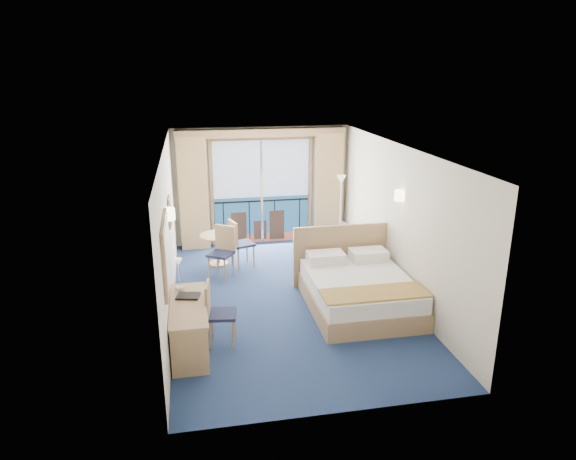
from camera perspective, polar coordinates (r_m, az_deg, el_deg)
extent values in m
plane|color=navy|center=(9.29, -0.03, -7.63)|extent=(6.50, 6.50, 0.00)
cube|color=beige|center=(11.91, -2.98, 4.94)|extent=(4.00, 0.02, 2.70)
cube|color=beige|center=(5.85, 6.04, -9.01)|extent=(4.00, 0.02, 2.70)
cube|color=beige|center=(8.66, -13.20, -0.40)|extent=(0.02, 6.50, 2.70)
cube|color=beige|center=(9.37, 12.14, 1.03)|extent=(0.02, 6.50, 2.70)
cube|color=white|center=(8.49, -0.03, 9.15)|extent=(4.00, 6.50, 0.02)
cube|color=navy|center=(12.07, -2.90, 1.23)|extent=(2.20, 0.02, 1.08)
cube|color=#A1B4D4|center=(11.78, -2.99, 6.84)|extent=(2.20, 0.02, 1.32)
cube|color=#A14B32|center=(12.20, -2.86, -0.84)|extent=(2.20, 0.02, 0.20)
cube|color=black|center=(11.94, -2.93, 3.25)|extent=(2.20, 0.02, 0.04)
cube|color=tan|center=(11.67, -3.04, 10.21)|extent=(2.36, 0.03, 0.12)
cube|color=tan|center=(11.80, -8.49, 3.90)|extent=(0.06, 0.03, 2.40)
cube|color=tan|center=(12.10, 2.48, 4.42)|extent=(0.06, 0.03, 2.40)
cube|color=silver|center=(11.89, -2.94, 4.18)|extent=(0.05, 0.02, 2.40)
cube|color=#392419|center=(12.15, -1.25, 0.58)|extent=(0.35, 0.02, 0.70)
cube|color=#392419|center=(12.04, -5.47, 0.35)|extent=(0.35, 0.02, 0.70)
cube|color=#392419|center=(12.13, -3.11, 0.03)|extent=(0.30, 0.02, 0.45)
cube|color=black|center=(11.98, -7.16, 0.94)|extent=(0.02, 0.01, 0.90)
cube|color=black|center=(12.03, -4.31, 1.10)|extent=(0.03, 0.01, 0.90)
cube|color=black|center=(12.11, -1.49, 1.26)|extent=(0.03, 0.01, 0.90)
cube|color=black|center=(12.21, 1.29, 1.41)|extent=(0.02, 0.01, 0.90)
cube|color=tan|center=(11.63, -10.44, 3.98)|extent=(0.65, 0.22, 2.55)
cube|color=tan|center=(12.05, 4.49, 4.69)|extent=(0.65, 0.22, 2.55)
cube|color=tan|center=(11.54, -2.97, 10.73)|extent=(3.80, 0.25, 0.18)
cube|color=tan|center=(7.18, -13.40, -2.51)|extent=(0.04, 1.25, 0.95)
cube|color=silver|center=(7.18, -13.22, -2.50)|extent=(0.01, 1.12, 0.82)
cube|color=tan|center=(9.02, -13.00, 1.99)|extent=(0.03, 0.42, 0.52)
cube|color=gray|center=(9.02, -12.88, 2.00)|extent=(0.01, 0.34, 0.44)
cylinder|color=#FFE9B2|center=(7.94, -13.08, 1.74)|extent=(0.18, 0.18, 0.18)
cylinder|color=#FFE9B2|center=(9.08, 12.30, 3.77)|extent=(0.18, 0.18, 0.18)
cube|color=tan|center=(8.94, 7.93, -7.72)|extent=(1.70, 2.12, 0.32)
cube|color=white|center=(8.82, 8.01, -6.01)|extent=(1.63, 2.06, 0.27)
cube|color=#B49646|center=(8.17, 9.60, -6.94)|extent=(1.68, 0.58, 0.03)
cube|color=white|center=(9.30, 4.22, -3.09)|extent=(0.66, 0.42, 0.19)
cube|color=white|center=(9.53, 8.92, -2.74)|extent=(0.66, 0.42, 0.19)
cube|color=tan|center=(9.75, 5.97, -2.73)|extent=(1.86, 0.06, 1.17)
cube|color=#A68558|center=(10.27, 9.06, -3.77)|extent=(0.39, 0.37, 0.51)
cube|color=beige|center=(10.13, 8.98, -2.29)|extent=(0.21, 0.19, 0.08)
imported|color=#41444F|center=(10.87, 5.56, -1.66)|extent=(1.07, 1.08, 0.77)
cylinder|color=silver|center=(12.10, 5.73, -1.50)|extent=(0.23, 0.23, 0.03)
cylinder|color=silver|center=(11.87, 5.84, 1.96)|extent=(0.02, 0.02, 1.55)
cone|color=white|center=(11.69, 5.96, 5.62)|extent=(0.21, 0.21, 0.19)
cube|color=tan|center=(7.59, -11.03, -8.19)|extent=(0.53, 1.53, 0.04)
cube|color=#A68558|center=(7.29, -10.84, -12.52)|extent=(0.50, 0.46, 0.68)
cylinder|color=tan|center=(7.93, -12.61, -10.02)|extent=(0.05, 0.05, 0.68)
cylinder|color=tan|center=(7.92, -9.17, -9.84)|extent=(0.05, 0.05, 0.68)
cylinder|color=tan|center=(8.40, -12.53, -8.37)|extent=(0.05, 0.05, 0.68)
cylinder|color=tan|center=(8.39, -9.30, -8.20)|extent=(0.05, 0.05, 0.68)
cube|color=#1B2140|center=(7.76, -7.35, -9.29)|extent=(0.47, 0.47, 0.05)
cube|color=tan|center=(7.67, -8.91, -7.58)|extent=(0.10, 0.42, 0.50)
cylinder|color=tan|center=(7.72, -6.10, -11.46)|extent=(0.04, 0.04, 0.45)
cylinder|color=tan|center=(8.01, -5.97, -10.29)|extent=(0.04, 0.04, 0.45)
cylinder|color=tan|center=(7.74, -8.63, -11.46)|extent=(0.04, 0.04, 0.45)
cylinder|color=tan|center=(8.04, -8.41, -10.29)|extent=(0.04, 0.04, 0.45)
cube|color=black|center=(7.79, -11.04, -7.21)|extent=(0.37, 0.31, 0.03)
cylinder|color=silver|center=(8.06, -11.89, -6.26)|extent=(0.13, 0.13, 0.02)
cylinder|color=silver|center=(7.98, -11.98, -4.93)|extent=(0.02, 0.02, 0.43)
cone|color=white|center=(7.90, -12.08, -3.51)|extent=(0.12, 0.12, 0.11)
cylinder|color=tan|center=(10.74, -7.87, -0.60)|extent=(0.72, 0.72, 0.04)
cylinder|color=tan|center=(10.84, -7.80, -2.19)|extent=(0.07, 0.07, 0.63)
cylinder|color=tan|center=(10.95, -7.73, -3.68)|extent=(0.40, 0.40, 0.03)
cube|color=#1B2140|center=(10.65, -5.08, -1.54)|extent=(0.54, 0.54, 0.05)
cube|color=tan|center=(10.49, -6.13, -0.35)|extent=(0.17, 0.42, 0.51)
cylinder|color=tan|center=(10.65, -3.82, -2.93)|extent=(0.04, 0.04, 0.46)
cylinder|color=tan|center=(10.95, -4.58, -2.37)|extent=(0.04, 0.04, 0.46)
cylinder|color=tan|center=(10.52, -5.52, -3.24)|extent=(0.04, 0.04, 0.46)
cylinder|color=tan|center=(10.82, -6.24, -2.66)|extent=(0.04, 0.04, 0.46)
cube|color=#1B2140|center=(10.09, -7.50, -2.67)|extent=(0.60, 0.60, 0.05)
cube|color=tan|center=(10.18, -7.00, -0.87)|extent=(0.39, 0.27, 0.52)
cylinder|color=tan|center=(10.13, -8.79, -4.20)|extent=(0.04, 0.04, 0.47)
cylinder|color=tan|center=(9.96, -7.03, -4.49)|extent=(0.04, 0.04, 0.47)
cylinder|color=tan|center=(10.41, -7.82, -3.54)|extent=(0.04, 0.04, 0.47)
cylinder|color=tan|center=(10.25, -6.10, -3.81)|extent=(0.04, 0.04, 0.47)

